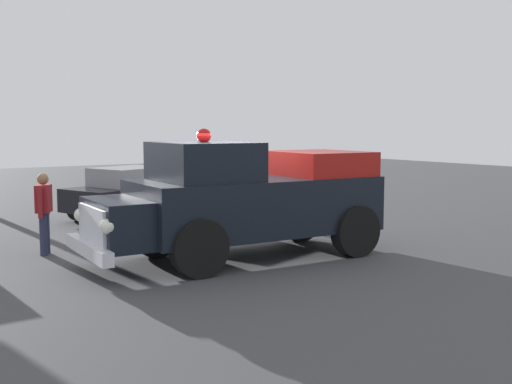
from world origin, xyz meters
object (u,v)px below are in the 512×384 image
at_px(lawn_chair_by_car, 97,188).
at_px(classic_hot_rod, 139,191).
at_px(vintage_fire_truck, 246,199).
at_px(spectator_standing, 44,208).
at_px(lawn_chair_near_truck, 138,216).
at_px(lawn_chair_spare, 247,199).
at_px(spectator_seated, 138,210).

bearing_deg(lawn_chair_by_car, classic_hot_rod, 92.29).
xyz_separation_m(vintage_fire_truck, spectator_standing, (3.23, -2.61, -0.23)).
xyz_separation_m(classic_hot_rod, lawn_chair_by_car, (0.12, -3.07, -0.16)).
relative_size(vintage_fire_truck, lawn_chair_by_car, 5.95).
bearing_deg(vintage_fire_truck, spectator_standing, -38.93).
height_order(lawn_chair_near_truck, lawn_chair_by_car, same).
xyz_separation_m(classic_hot_rod, lawn_chair_spare, (-2.27, 2.21, -0.16)).
distance_m(lawn_chair_near_truck, lawn_chair_spare, 4.08).
relative_size(lawn_chair_by_car, spectator_standing, 0.61).
bearing_deg(lawn_chair_near_truck, lawn_chair_spare, -161.04).
relative_size(lawn_chair_spare, spectator_seated, 0.79).
relative_size(lawn_chair_near_truck, spectator_standing, 0.61).
relative_size(lawn_chair_near_truck, lawn_chair_spare, 1.00).
relative_size(lawn_chair_near_truck, lawn_chair_by_car, 1.00).
relative_size(classic_hot_rod, spectator_seated, 3.66).
distance_m(lawn_chair_by_car, spectator_standing, 7.87).
relative_size(classic_hot_rod, lawn_chair_spare, 4.63).
height_order(lawn_chair_near_truck, lawn_chair_spare, same).
bearing_deg(lawn_chair_spare, vintage_fire_truck, 56.32).
bearing_deg(spectator_seated, lawn_chair_near_truck, 64.36).
distance_m(classic_hot_rod, spectator_standing, 5.44).
relative_size(classic_hot_rod, spectator_standing, 2.82).
xyz_separation_m(classic_hot_rod, spectator_seated, (1.53, 3.42, -0.05)).
height_order(spectator_seated, spectator_standing, spectator_standing).
bearing_deg(spectator_standing, lawn_chair_by_car, -117.92).
bearing_deg(lawn_chair_near_truck, vintage_fire_truck, 108.92).
height_order(vintage_fire_truck, lawn_chair_spare, vintage_fire_truck).
bearing_deg(vintage_fire_truck, lawn_chair_spare, -123.68).
height_order(classic_hot_rod, spectator_standing, spectator_standing).
bearing_deg(lawn_chair_near_truck, spectator_seated, -115.64).
relative_size(vintage_fire_truck, classic_hot_rod, 1.29).
xyz_separation_m(lawn_chair_near_truck, spectator_seated, (-0.06, -0.12, 0.11)).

